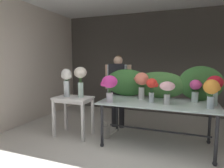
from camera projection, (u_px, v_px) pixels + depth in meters
ground_plane at (142, 134)px, 4.00m from camera, size 8.14×8.14×0.00m
wall_back at (156, 63)px, 5.55m from camera, size 5.66×0.12×2.86m
wall_left at (31, 64)px, 4.82m from camera, size 0.12×3.82×2.86m
display_table_glass at (157, 108)px, 3.39m from camera, size 1.97×1.00×0.79m
side_table_white at (73, 103)px, 3.83m from camera, size 0.73×0.49×0.79m
florist at (118, 84)px, 4.30m from camera, size 0.61×0.24×1.62m
foliage_backdrop at (158, 84)px, 3.71m from camera, size 2.20×0.23×0.62m
vase_scarlet_roses at (152, 87)px, 3.30m from camera, size 0.21×0.19×0.42m
vase_crimson_carnations at (215, 86)px, 3.08m from camera, size 0.25×0.25×0.48m
vase_sunset_peonies at (211, 90)px, 2.87m from camera, size 0.24×0.23×0.44m
vase_magenta_anemones at (109, 84)px, 3.32m from camera, size 0.31×0.27×0.47m
vase_coral_snapdragons at (142, 82)px, 3.54m from camera, size 0.28×0.26×0.50m
vase_blush_dahlias at (167, 89)px, 3.13m from camera, size 0.24×0.24×0.38m
vase_fuchsia_ranunculus at (195, 89)px, 3.33m from camera, size 0.21×0.19×0.39m
vase_white_roses_tall at (66, 80)px, 3.83m from camera, size 0.23×0.20×0.56m
vase_cream_lisianthus_tall at (80, 77)px, 3.76m from camera, size 0.25×0.25×0.60m
watering_can at (105, 131)px, 3.79m from camera, size 0.35×0.18×0.34m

